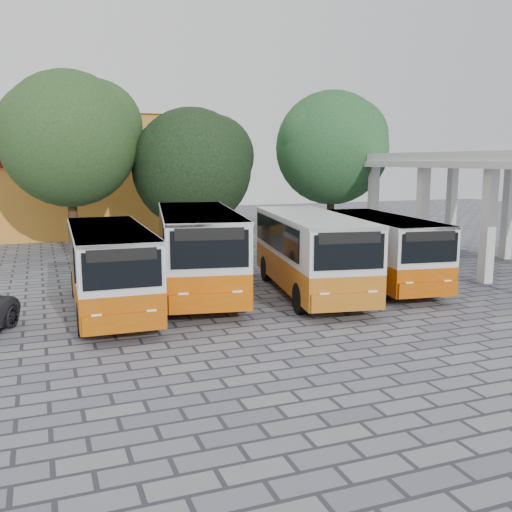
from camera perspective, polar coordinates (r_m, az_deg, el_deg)
name	(u,v)px	position (r m, az deg, el deg)	size (l,w,h in m)	color
ground	(340,311)	(19.60, 8.39, -5.41)	(90.00, 90.00, 0.00)	slate
terminal_shelter	(503,163)	(28.51, 23.48, 8.53)	(6.80, 15.80, 5.40)	silver
shophouse_block	(11,173)	(42.52, -23.32, 7.59)	(20.40, 10.40, 8.30)	orange
bus_far_left	(110,263)	(19.58, -14.42, -0.72)	(2.59, 7.91, 2.83)	#AD4A03
bus_centre_left	(198,246)	(21.52, -5.82, 0.99)	(4.22, 9.21, 3.19)	#C14F01
bus_centre_right	(311,249)	(21.55, 5.48, 0.75)	(3.95, 8.72, 3.02)	#B46211
bus_far_right	(380,246)	(23.60, 12.28, 1.01)	(3.38, 8.01, 2.79)	#B44801
tree_left	(70,135)	(32.03, -18.07, 11.46)	(7.46, 7.11, 9.68)	#48361B
tree_middle	(193,164)	(32.77, -6.29, 9.14)	(7.09, 6.75, 7.98)	black
tree_right	(333,144)	(34.06, 7.70, 11.02)	(6.89, 6.57, 9.03)	#352918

